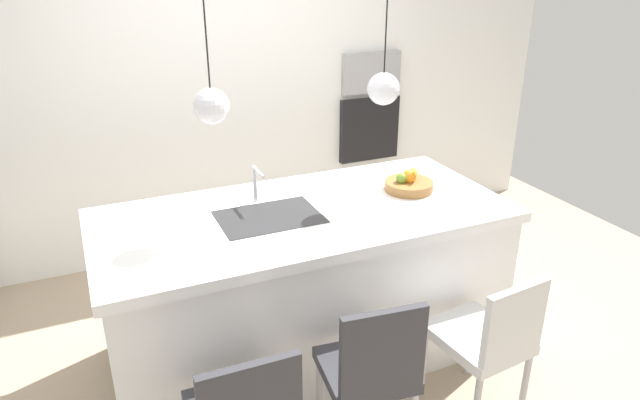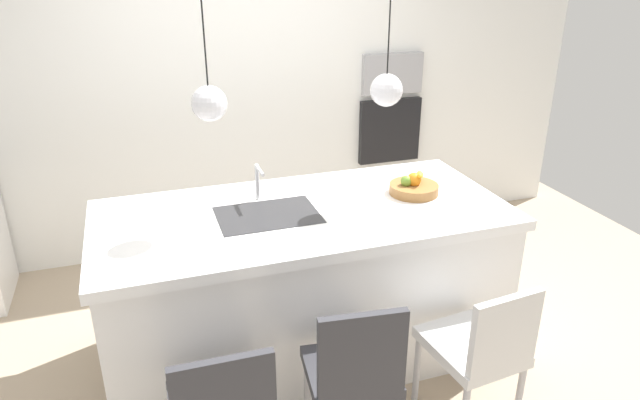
{
  "view_description": "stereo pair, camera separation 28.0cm",
  "coord_description": "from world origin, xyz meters",
  "px_view_note": "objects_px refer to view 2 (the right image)",
  "views": [
    {
      "loc": [
        -1.12,
        -2.76,
        2.3
      ],
      "look_at": [
        0.1,
        0.0,
        1.01
      ],
      "focal_mm": 32.24,
      "sensor_mm": 36.0,
      "label": 1
    },
    {
      "loc": [
        -0.86,
        -2.86,
        2.3
      ],
      "look_at": [
        0.1,
        0.0,
        1.01
      ],
      "focal_mm": 32.24,
      "sensor_mm": 36.0,
      "label": 2
    }
  ],
  "objects_px": {
    "fruit_bowl": "(414,187)",
    "chair_far": "(480,347)",
    "chair_middle": "(354,371)",
    "oven": "(389,130)",
    "microwave": "(392,73)"
  },
  "relations": [
    {
      "from": "oven",
      "to": "chair_far",
      "type": "bearing_deg",
      "value": -104.25
    },
    {
      "from": "oven",
      "to": "chair_far",
      "type": "distance_m",
      "value": 2.57
    },
    {
      "from": "fruit_bowl",
      "to": "oven",
      "type": "xyz_separation_m",
      "value": [
        0.56,
        1.55,
        -0.13
      ]
    },
    {
      "from": "microwave",
      "to": "chair_middle",
      "type": "relative_size",
      "value": 0.59
    },
    {
      "from": "fruit_bowl",
      "to": "chair_far",
      "type": "xyz_separation_m",
      "value": [
        -0.06,
        -0.91,
        -0.51
      ]
    },
    {
      "from": "fruit_bowl",
      "to": "chair_middle",
      "type": "distance_m",
      "value": 1.27
    },
    {
      "from": "fruit_bowl",
      "to": "chair_middle",
      "type": "relative_size",
      "value": 0.33
    },
    {
      "from": "chair_far",
      "to": "chair_middle",
      "type": "bearing_deg",
      "value": 179.89
    },
    {
      "from": "chair_middle",
      "to": "fruit_bowl",
      "type": "bearing_deg",
      "value": 50.92
    },
    {
      "from": "oven",
      "to": "chair_far",
      "type": "xyz_separation_m",
      "value": [
        -0.63,
        -2.47,
        -0.38
      ]
    },
    {
      "from": "chair_middle",
      "to": "chair_far",
      "type": "height_order",
      "value": "chair_middle"
    },
    {
      "from": "microwave",
      "to": "oven",
      "type": "height_order",
      "value": "microwave"
    },
    {
      "from": "chair_middle",
      "to": "chair_far",
      "type": "bearing_deg",
      "value": -0.11
    },
    {
      "from": "fruit_bowl",
      "to": "chair_middle",
      "type": "bearing_deg",
      "value": -129.08
    },
    {
      "from": "fruit_bowl",
      "to": "microwave",
      "type": "distance_m",
      "value": 1.69
    }
  ]
}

